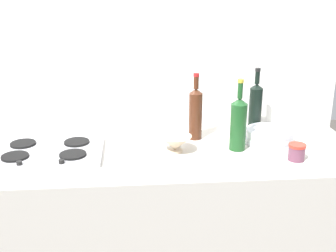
% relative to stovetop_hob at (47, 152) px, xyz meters
% --- Properties ---
extents(counter_block, '(1.80, 0.70, 0.90)m').
position_rel_stovetop_hob_xyz_m(counter_block, '(0.55, 0.01, -0.46)').
color(counter_block, beige).
rests_on(counter_block, ground).
extents(backsplash_panel, '(1.90, 0.06, 2.15)m').
position_rel_stovetop_hob_xyz_m(backsplash_panel, '(0.55, 0.39, 0.16)').
color(backsplash_panel, white).
rests_on(backsplash_panel, ground).
extents(stovetop_hob, '(0.50, 0.34, 0.04)m').
position_rel_stovetop_hob_xyz_m(stovetop_hob, '(0.00, 0.00, 0.00)').
color(stovetop_hob, '#B2B2B7').
rests_on(stovetop_hob, counter_block).
extents(plate_stack, '(0.23, 0.23, 0.07)m').
position_rel_stovetop_hob_xyz_m(plate_stack, '(1.05, 0.06, 0.02)').
color(plate_stack, white).
rests_on(plate_stack, counter_block).
extents(wine_bottle_leftmost, '(0.07, 0.07, 0.34)m').
position_rel_stovetop_hob_xyz_m(wine_bottle_leftmost, '(1.02, 0.22, 0.12)').
color(wine_bottle_leftmost, black).
rests_on(wine_bottle_leftmost, counter_block).
extents(wine_bottle_mid_left, '(0.08, 0.08, 0.34)m').
position_rel_stovetop_hob_xyz_m(wine_bottle_mid_left, '(0.88, -0.01, 0.12)').
color(wine_bottle_mid_left, '#19471E').
rests_on(wine_bottle_mid_left, counter_block).
extents(wine_bottle_mid_right, '(0.07, 0.07, 0.33)m').
position_rel_stovetop_hob_xyz_m(wine_bottle_mid_right, '(0.70, 0.16, 0.12)').
color(wine_bottle_mid_right, '#472314').
rests_on(wine_bottle_mid_right, counter_block).
extents(mixing_bowl, '(0.15, 0.15, 0.08)m').
position_rel_stovetop_hob_xyz_m(mixing_bowl, '(0.59, -0.01, 0.03)').
color(mixing_bowl, beige).
rests_on(mixing_bowl, counter_block).
extents(condiment_jar_front, '(0.08, 0.08, 0.07)m').
position_rel_stovetop_hob_xyz_m(condiment_jar_front, '(1.11, -0.15, 0.02)').
color(condiment_jar_front, '#66384C').
rests_on(condiment_jar_front, counter_block).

